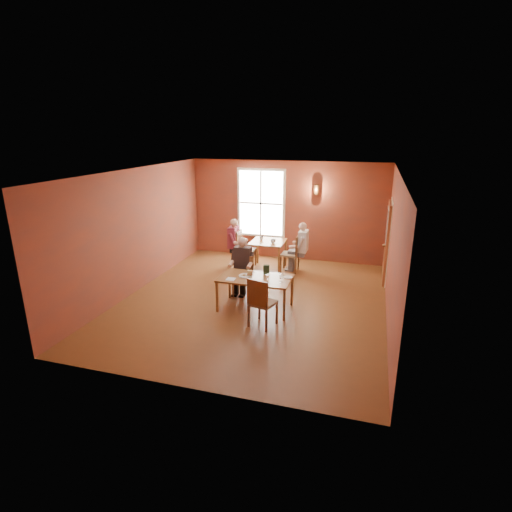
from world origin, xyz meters
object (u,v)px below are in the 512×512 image
(chair_empty, at_px, (263,302))
(chair_diner_maroon, at_px, (246,249))
(diner_white, at_px, (291,248))
(main_table, at_px, (255,293))
(second_table, at_px, (268,255))
(diner_maroon, at_px, (245,244))
(chair_diner_main, at_px, (243,277))
(diner_main, at_px, (243,270))
(chair_diner_white, at_px, (290,253))

(chair_empty, height_order, chair_diner_maroon, chair_diner_maroon)
(diner_white, distance_m, chair_diner_maroon, 1.34)
(main_table, height_order, second_table, second_table)
(second_table, height_order, diner_maroon, diner_maroon)
(chair_diner_maroon, xyz_separation_m, diner_maroon, (-0.03, 0.00, 0.16))
(main_table, xyz_separation_m, second_table, (-0.42, 2.69, 0.04))
(diner_maroon, bearing_deg, chair_empty, 23.40)
(chair_diner_main, distance_m, diner_white, 2.18)
(chair_empty, bearing_deg, chair_diner_main, 138.27)
(chair_diner_maroon, bearing_deg, chair_diner_main, 15.63)
(diner_main, distance_m, chair_diner_white, 2.20)
(diner_maroon, bearing_deg, diner_main, 16.19)
(main_table, distance_m, diner_main, 0.85)
(chair_diner_main, bearing_deg, second_table, -92.25)
(main_table, xyz_separation_m, chair_empty, (0.38, -0.74, 0.16))
(second_table, bearing_deg, chair_diner_main, -92.25)
(chair_empty, relative_size, diner_maroon, 0.76)
(main_table, xyz_separation_m, diner_main, (-0.50, 0.62, 0.29))
(chair_diner_maroon, bearing_deg, second_table, 90.00)
(main_table, height_order, diner_white, diner_white)
(diner_main, bearing_deg, second_table, -92.22)
(chair_diner_maroon, relative_size, diner_maroon, 0.78)
(main_table, bearing_deg, diner_white, 84.47)
(chair_diner_white, relative_size, diner_maroon, 0.76)
(chair_diner_main, relative_size, diner_white, 0.69)
(main_table, distance_m, chair_diner_main, 0.83)
(diner_main, height_order, chair_empty, diner_main)
(diner_main, bearing_deg, diner_maroon, -73.81)
(chair_diner_main, height_order, diner_maroon, diner_maroon)
(chair_diner_white, height_order, diner_white, diner_white)
(second_table, bearing_deg, chair_diner_white, 0.00)
(diner_white, relative_size, chair_diner_maroon, 1.26)
(diner_white, distance_m, diner_maroon, 1.36)
(second_table, xyz_separation_m, diner_maroon, (-0.68, 0.00, 0.28))
(chair_diner_white, bearing_deg, second_table, 90.00)
(diner_white, xyz_separation_m, diner_maroon, (-1.36, 0.00, 0.01))
(second_table, relative_size, chair_diner_maroon, 0.87)
(chair_diner_main, xyz_separation_m, chair_diner_white, (0.73, 2.04, 0.05))
(main_table, xyz_separation_m, chair_diner_maroon, (-1.07, 2.69, 0.17))
(main_table, bearing_deg, chair_diner_main, 127.57)
(main_table, relative_size, chair_empty, 1.50)
(chair_empty, bearing_deg, diner_maroon, 129.24)
(chair_diner_maroon, bearing_deg, diner_main, 15.42)
(chair_empty, xyz_separation_m, diner_maroon, (-1.48, 3.42, 0.17))
(diner_main, relative_size, second_table, 1.41)
(main_table, distance_m, second_table, 2.72)
(diner_main, xyz_separation_m, chair_diner_maroon, (-0.57, 2.07, -0.12))
(diner_maroon, bearing_deg, chair_diner_main, 16.41)
(chair_diner_main, bearing_deg, chair_empty, 122.42)
(diner_white, height_order, chair_diner_maroon, diner_white)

